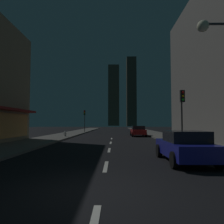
{
  "coord_description": "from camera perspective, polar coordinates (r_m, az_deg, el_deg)",
  "views": [
    {
      "loc": [
        0.37,
        -5.5,
        1.79
      ],
      "look_at": [
        0.0,
        22.3,
        3.31
      ],
      "focal_mm": 33.2,
      "sensor_mm": 36.0,
      "label": 1
    }
  ],
  "objects": [
    {
      "name": "ground_plane",
      "position": [
        37.54,
        0.2,
        -5.94
      ],
      "size": [
        78.0,
        136.0,
        0.1
      ],
      "primitive_type": "cube",
      "color": "black"
    },
    {
      "name": "sidewalk_right",
      "position": [
        38.12,
        10.83,
        -5.65
      ],
      "size": [
        4.0,
        76.0,
        0.15
      ],
      "primitive_type": "cube",
      "color": "#605E59",
      "rests_on": "ground"
    },
    {
      "name": "sidewalk_left",
      "position": [
        38.25,
        -10.4,
        -5.65
      ],
      "size": [
        4.0,
        76.0,
        0.15
      ],
      "primitive_type": "cube",
      "color": "#605E59",
      "rests_on": "ground"
    },
    {
      "name": "lane_marking_center",
      "position": [
        14.02,
        -0.77,
        -10.45
      ],
      "size": [
        0.16,
        23.0,
        0.01
      ],
      "color": "silver",
      "rests_on": "ground"
    },
    {
      "name": "skyscraper_distant_tall",
      "position": [
        153.03,
        0.47,
        4.56
      ],
      "size": [
        8.0,
        7.2,
        44.49
      ],
      "primitive_type": "cube",
      "color": "#474435",
      "rests_on": "ground"
    },
    {
      "name": "skyscraper_distant_mid",
      "position": [
        129.49,
        5.34,
        5.5
      ],
      "size": [
        5.81,
        8.01,
        42.36
      ],
      "primitive_type": "cube",
      "color": "#3E3B2E",
      "rests_on": "ground"
    },
    {
      "name": "car_parked_near",
      "position": [
        10.24,
        19.37,
        -8.85
      ],
      "size": [
        1.98,
        4.24,
        1.45
      ],
      "color": "navy",
      "rests_on": "ground"
    },
    {
      "name": "car_parked_far",
      "position": [
        29.03,
        7.18,
        -5.18
      ],
      "size": [
        1.98,
        4.24,
        1.45
      ],
      "color": "#B21919",
      "rests_on": "ground"
    },
    {
      "name": "fire_hydrant_far_left",
      "position": [
        26.92,
        -12.78,
        -5.9
      ],
      "size": [
        0.42,
        0.3,
        0.65
      ],
      "color": "#B2B2B2",
      "rests_on": "sidewalk_left"
    },
    {
      "name": "traffic_light_near_right",
      "position": [
        16.6,
        18.77,
        1.87
      ],
      "size": [
        0.32,
        0.48,
        4.2
      ],
      "color": "#2D2D2D",
      "rests_on": "sidewalk_right"
    },
    {
      "name": "traffic_light_far_left",
      "position": [
        40.54,
        -7.56,
        -1.12
      ],
      "size": [
        0.32,
        0.48,
        4.2
      ],
      "color": "#2D2D2D",
      "rests_on": "sidewalk_left"
    },
    {
      "name": "street_lamp_right",
      "position": [
        11.42,
        27.61,
        13.89
      ],
      "size": [
        1.96,
        0.56,
        6.58
      ],
      "color": "#38383D",
      "rests_on": "sidewalk_right"
    }
  ]
}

